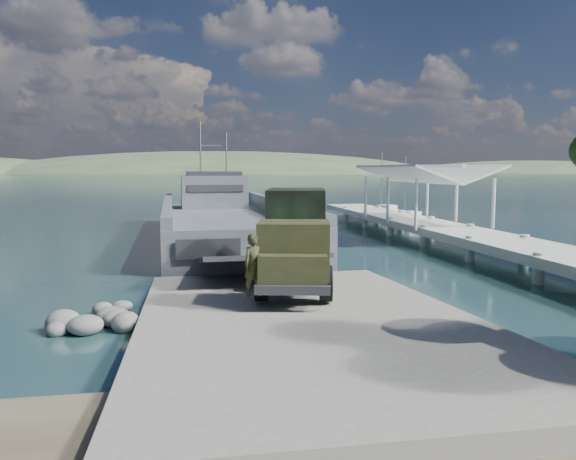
% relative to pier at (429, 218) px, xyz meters
% --- Properties ---
extents(ground, '(1400.00, 1400.00, 0.00)m').
position_rel_pier_xyz_m(ground, '(-13.00, -18.77, -1.60)').
color(ground, '#18353A').
rests_on(ground, ground).
extents(boat_ramp, '(10.00, 18.00, 0.50)m').
position_rel_pier_xyz_m(boat_ramp, '(-13.00, -19.77, -1.35)').
color(boat_ramp, slate).
rests_on(boat_ramp, ground).
extents(shoreline_rocks, '(3.20, 5.60, 0.90)m').
position_rel_pier_xyz_m(shoreline_rocks, '(-19.20, -18.27, -1.60)').
color(shoreline_rocks, '#5D5D5B').
rests_on(shoreline_rocks, ground).
extents(distant_headlands, '(1000.00, 240.00, 48.00)m').
position_rel_pier_xyz_m(distant_headlands, '(37.00, 541.23, -1.60)').
color(distant_headlands, '#384C2F').
rests_on(distant_headlands, ground).
extents(pier, '(6.40, 44.00, 6.10)m').
position_rel_pier_xyz_m(pier, '(0.00, 0.00, 0.00)').
color(pier, '#B1B3A8').
rests_on(pier, ground).
extents(landing_craft, '(9.17, 33.12, 9.77)m').
position_rel_pier_xyz_m(landing_craft, '(-13.93, 3.49, -0.80)').
color(landing_craft, '#4B5358').
rests_on(landing_craft, ground).
extents(military_truck, '(3.99, 8.19, 3.65)m').
position_rel_pier_xyz_m(military_truck, '(-12.41, -15.30, 0.72)').
color(military_truck, black).
rests_on(military_truck, boat_ramp).
extents(soldier, '(0.87, 0.74, 2.01)m').
position_rel_pier_xyz_m(soldier, '(-14.42, -18.69, -0.09)').
color(soldier, black).
rests_on(soldier, boat_ramp).
extents(sailboat_near, '(2.79, 5.43, 6.36)m').
position_rel_pier_xyz_m(sailboat_near, '(3.52, 13.07, -1.26)').
color(sailboat_near, silver).
rests_on(sailboat_near, ground).
extents(sailboat_far, '(3.20, 6.00, 7.02)m').
position_rel_pier_xyz_m(sailboat_far, '(3.89, 20.52, -1.23)').
color(sailboat_far, silver).
rests_on(sailboat_far, ground).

